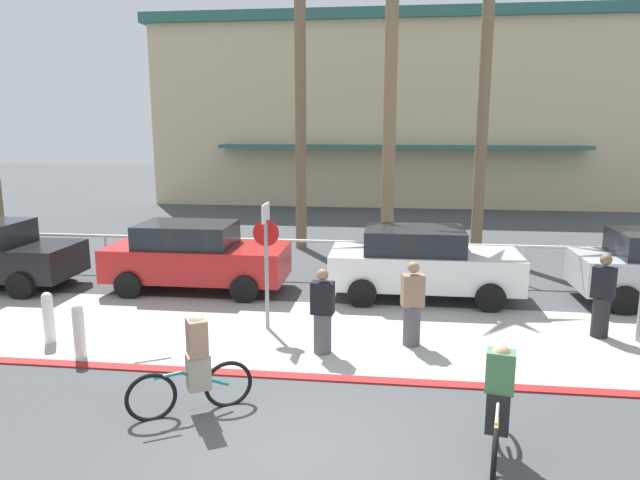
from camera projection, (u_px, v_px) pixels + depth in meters
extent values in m
plane|color=#424447|center=(351.00, 265.00, 17.11)|extent=(80.00, 80.00, 0.00)
cube|color=#ADAAA0|center=(330.00, 334.00, 11.47)|extent=(44.00, 4.00, 0.02)
cube|color=maroon|center=(317.00, 377.00, 9.52)|extent=(44.00, 0.24, 0.03)
cube|color=beige|center=(399.00, 117.00, 31.66)|extent=(24.77, 8.05, 8.87)
cube|color=#2D605B|center=(402.00, 26.00, 30.73)|extent=(25.37, 8.65, 0.50)
cube|color=#2D605B|center=(399.00, 147.00, 27.54)|extent=(17.34, 1.20, 0.16)
cylinder|color=white|center=(348.00, 242.00, 15.45)|extent=(22.70, 0.08, 0.08)
cylinder|color=white|center=(31.00, 251.00, 16.66)|extent=(0.08, 0.08, 1.00)
cylinder|color=white|center=(106.00, 253.00, 16.38)|extent=(0.08, 0.08, 1.00)
cylinder|color=white|center=(184.00, 256.00, 16.10)|extent=(0.08, 0.08, 1.00)
cylinder|color=white|center=(264.00, 258.00, 15.83)|extent=(0.08, 0.08, 1.00)
cylinder|color=white|center=(348.00, 260.00, 15.55)|extent=(0.08, 0.08, 1.00)
cylinder|color=white|center=(434.00, 263.00, 15.28)|extent=(0.08, 0.08, 1.00)
cylinder|color=white|center=(523.00, 265.00, 15.00)|extent=(0.08, 0.08, 1.00)
cylinder|color=white|center=(616.00, 268.00, 14.73)|extent=(0.08, 0.08, 1.00)
cylinder|color=gray|center=(267.00, 276.00, 11.59)|extent=(0.08, 0.08, 2.20)
cube|color=white|center=(266.00, 213.00, 11.34)|extent=(0.04, 0.56, 0.36)
cylinder|color=red|center=(266.00, 233.00, 11.41)|extent=(0.52, 0.03, 0.52)
cylinder|color=white|center=(49.00, 322.00, 10.97)|extent=(0.20, 0.20, 0.85)
sphere|color=white|center=(47.00, 297.00, 10.88)|extent=(0.20, 0.20, 0.20)
cylinder|color=white|center=(79.00, 335.00, 10.28)|extent=(0.20, 0.20, 0.85)
sphere|color=white|center=(77.00, 309.00, 10.19)|extent=(0.20, 0.20, 0.20)
cylinder|color=#756047|center=(300.00, 102.00, 18.57)|extent=(0.36, 0.36, 9.54)
cylinder|color=#846B4C|center=(389.00, 127.00, 16.23)|extent=(0.36, 0.36, 7.96)
cylinder|color=#756047|center=(483.00, 104.00, 17.62)|extent=(0.36, 0.36, 9.32)
cylinder|color=black|center=(63.00, 267.00, 15.49)|extent=(0.66, 0.22, 0.66)
cylinder|color=black|center=(21.00, 286.00, 13.74)|extent=(0.66, 0.22, 0.66)
cube|color=red|center=(198.00, 262.00, 14.42)|extent=(4.40, 1.80, 0.80)
cube|color=#1E2328|center=(187.00, 234.00, 14.32)|extent=(2.29, 1.58, 0.56)
cylinder|color=black|center=(262.00, 270.00, 15.21)|extent=(0.66, 0.22, 0.66)
cylinder|color=black|center=(245.00, 289.00, 13.46)|extent=(0.66, 0.22, 0.66)
cylinder|color=black|center=(159.00, 267.00, 15.55)|extent=(0.66, 0.22, 0.66)
cylinder|color=black|center=(129.00, 285.00, 13.80)|extent=(0.66, 0.22, 0.66)
cube|color=white|center=(424.00, 268.00, 13.76)|extent=(4.40, 1.80, 0.80)
cube|color=#1E2328|center=(414.00, 240.00, 13.65)|extent=(2.29, 1.58, 0.56)
cylinder|color=black|center=(479.00, 277.00, 14.54)|extent=(0.66, 0.22, 0.66)
cylinder|color=black|center=(490.00, 298.00, 12.79)|extent=(0.66, 0.22, 0.66)
cylinder|color=black|center=(366.00, 273.00, 14.88)|extent=(0.66, 0.22, 0.66)
cylinder|color=black|center=(362.00, 293.00, 13.13)|extent=(0.66, 0.22, 0.66)
cylinder|color=black|center=(597.00, 279.00, 14.35)|extent=(0.66, 0.22, 0.66)
cylinder|color=black|center=(625.00, 300.00, 12.60)|extent=(0.66, 0.22, 0.66)
torus|color=black|center=(494.00, 460.00, 6.62)|extent=(0.20, 0.72, 0.72)
torus|color=black|center=(498.00, 415.00, 7.64)|extent=(0.20, 0.72, 0.72)
cylinder|color=gold|center=(497.00, 417.00, 7.30)|extent=(0.19, 0.69, 0.35)
cylinder|color=gold|center=(496.00, 427.00, 6.79)|extent=(0.13, 0.38, 0.07)
cylinder|color=gold|center=(498.00, 415.00, 7.20)|extent=(0.05, 0.05, 0.44)
cylinder|color=silver|center=(497.00, 414.00, 6.56)|extent=(0.14, 0.50, 0.04)
cube|color=#232326|center=(498.00, 411.00, 7.19)|extent=(0.34, 0.37, 0.52)
cube|color=#4C7F51|center=(500.00, 371.00, 7.09)|extent=(0.39, 0.32, 0.52)
sphere|color=#D6A884|center=(502.00, 353.00, 7.04)|extent=(0.22, 0.22, 0.22)
torus|color=black|center=(151.00, 398.00, 8.13)|extent=(0.65, 0.41, 0.72)
torus|color=black|center=(228.00, 384.00, 8.55)|extent=(0.65, 0.41, 0.72)
cylinder|color=#197F7A|center=(205.00, 379.00, 8.39)|extent=(0.62, 0.39, 0.35)
cylinder|color=#197F7A|center=(168.00, 376.00, 8.17)|extent=(0.36, 0.23, 0.07)
cylinder|color=#197F7A|center=(199.00, 375.00, 8.34)|extent=(0.05, 0.05, 0.44)
cylinder|color=silver|center=(153.00, 360.00, 8.04)|extent=(0.45, 0.28, 0.04)
cube|color=gray|center=(198.00, 371.00, 8.33)|extent=(0.42, 0.40, 0.52)
cube|color=#93705B|center=(197.00, 337.00, 8.23)|extent=(0.39, 0.42, 0.52)
sphere|color=beige|center=(196.00, 321.00, 8.18)|extent=(0.22, 0.22, 0.22)
cylinder|color=#4C4C51|center=(323.00, 333.00, 10.49)|extent=(0.35, 0.35, 0.76)
cube|color=black|center=(323.00, 298.00, 10.35)|extent=(0.42, 0.30, 0.58)
sphere|color=#9E7556|center=(323.00, 275.00, 10.27)|extent=(0.21, 0.21, 0.21)
cylinder|color=#4C4C51|center=(412.00, 326.00, 10.85)|extent=(0.38, 0.38, 0.78)
cube|color=#93705B|center=(413.00, 290.00, 10.72)|extent=(0.45, 0.34, 0.60)
sphere|color=#9E7556|center=(414.00, 267.00, 10.63)|extent=(0.21, 0.21, 0.21)
cylinder|color=#232326|center=(600.00, 318.00, 11.27)|extent=(0.44, 0.44, 0.80)
cube|color=black|center=(604.00, 283.00, 11.13)|extent=(0.48, 0.43, 0.61)
sphere|color=brown|center=(606.00, 260.00, 11.04)|extent=(0.22, 0.22, 0.22)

